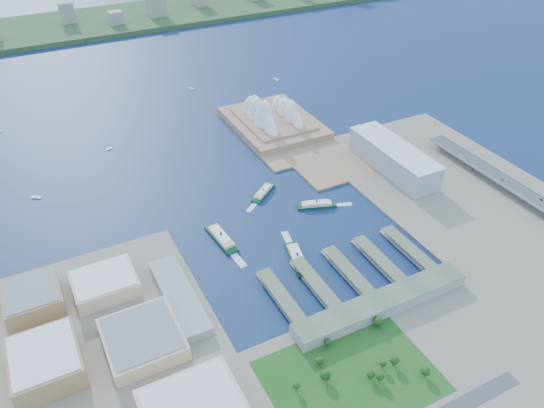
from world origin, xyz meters
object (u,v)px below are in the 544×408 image
opera_house (273,109)px  ferry_b (263,191)px  ferry_d (317,203)px  ferry_a (221,236)px  toaster_building (393,158)px  ferry_c (297,257)px  car_c (502,180)px  car_b (541,200)px

opera_house → ferry_b: (-102.89, -169.80, -27.37)m
ferry_d → ferry_a: bearing=112.5°
ferry_a → ferry_b: size_ratio=1.25×
toaster_building → ferry_c: size_ratio=2.60×
ferry_a → opera_house: bearing=46.0°
ferry_a → ferry_c: size_ratio=1.03×
ferry_a → ferry_b: bearing=31.4°
ferry_d → car_c: bearing=-88.5°
ferry_b → ferry_d: (48.86, -58.09, 0.24)m
opera_house → car_b: opera_house is taller
toaster_building → car_c: bearing=-47.0°
opera_house → car_c: size_ratio=40.46×
opera_house → car_c: 362.95m
ferry_a → ferry_c: 97.50m
toaster_building → car_c: toaster_building is taller
ferry_a → car_c: bearing=-15.6°
car_b → car_c: (-8.00, 57.54, 0.05)m
ferry_b → car_c: size_ratio=11.01×
toaster_building → ferry_c: toaster_building is taller
ferry_c → opera_house: bearing=-99.6°
ferry_a → car_b: 412.42m
opera_house → ferry_d: opera_house is taller
ferry_a → ferry_b: ferry_a is taller
ferry_b → car_b: size_ratio=13.59×
ferry_b → ferry_d: ferry_d is taller
toaster_building → ferry_b: toaster_building is taller
ferry_c → car_c: (319.78, 0.83, 9.87)m
ferry_c → car_c: size_ratio=13.38×
ferry_b → ferry_d: 75.91m
toaster_building → car_b: (109.00, -165.73, -5.06)m
ferry_b → ferry_c: size_ratio=0.82×
opera_house → car_c: bearing=-58.2°
opera_house → car_b: size_ratio=49.92×
ferry_c → ferry_d: 110.31m
car_b → opera_house: bearing=118.6°
ferry_d → ferry_b: bearing=59.7°
toaster_building → car_b: bearing=-56.7°
car_b → car_c: size_ratio=0.81×
ferry_c → car_b: car_b is taller
ferry_b → car_b: 360.06m
toaster_building → ferry_c: bearing=-153.5°
opera_house → ferry_d: 235.78m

